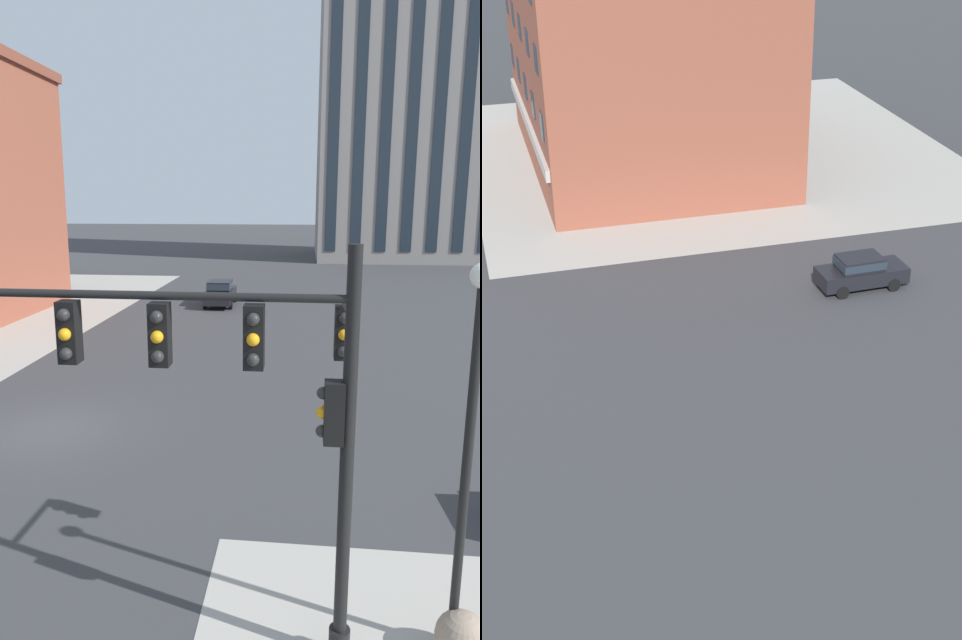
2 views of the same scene
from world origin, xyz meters
TOP-DOWN VIEW (x-y plane):
  - sidewalk_far_corner at (-20.00, 20.00)m, footprint 32.00×32.00m
  - car_main_southbound_far at (2.02, 21.44)m, footprint 1.97×4.44m
  - storefront_block_near_corner at (-19.86, 15.40)m, footprint 22.14×15.20m

SIDE VIEW (x-z plane):
  - sidewalk_far_corner at x=-20.00m, z-range -0.01..0.01m
  - car_main_southbound_far at x=2.02m, z-range 0.08..1.76m
  - storefront_block_near_corner at x=-19.86m, z-range 0.01..15.11m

